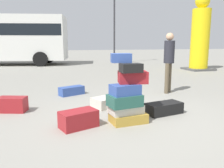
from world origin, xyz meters
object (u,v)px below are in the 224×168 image
object	(u,v)px
suitcase_tower	(127,95)
yellow_dummy_statue	(200,37)
suitcase_black_foreground_near	(164,108)
suitcase_maroon_white_trunk	(12,104)
suitcase_cream_foreground_far	(105,102)
suitcase_maroon_right_side	(79,119)
suitcase_navy_behind_tower	(72,91)
parked_bus	(3,37)
person_bearded_onlooker	(169,57)

from	to	relation	value
suitcase_tower	yellow_dummy_statue	bearing A→B (deg)	46.74
suitcase_tower	suitcase_black_foreground_near	world-z (taller)	suitcase_tower
suitcase_maroon_white_trunk	suitcase_cream_foreground_far	bearing A→B (deg)	11.15
suitcase_cream_foreground_far	suitcase_maroon_right_side	xyz separation A→B (m)	(-0.74, -1.10, 0.04)
suitcase_maroon_right_side	yellow_dummy_statue	xyz separation A→B (m)	(7.30, 6.83, 1.59)
suitcase_navy_behind_tower	parked_bus	world-z (taller)	parked_bus
suitcase_tower	suitcase_black_foreground_near	distance (m)	1.03
suitcase_maroon_white_trunk	suitcase_navy_behind_tower	xyz separation A→B (m)	(1.38, 1.28, -0.04)
suitcase_cream_foreground_far	parked_bus	distance (m)	12.44
suitcase_maroon_white_trunk	person_bearded_onlooker	xyz separation A→B (m)	(4.15, 0.83, 0.88)
suitcase_black_foreground_near	yellow_dummy_statue	size ratio (longest dim) A/B	0.19
suitcase_tower	suitcase_navy_behind_tower	xyz separation A→B (m)	(-0.78, 2.55, -0.40)
person_bearded_onlooker	yellow_dummy_statue	distance (m)	6.48
suitcase_black_foreground_near	suitcase_maroon_white_trunk	distance (m)	3.23
suitcase_black_foreground_near	yellow_dummy_statue	bearing A→B (deg)	38.16
suitcase_cream_foreground_far	yellow_dummy_statue	size ratio (longest dim) A/B	0.13
person_bearded_onlooker	parked_bus	world-z (taller)	parked_bus
suitcase_black_foreground_near	suitcase_maroon_white_trunk	bearing A→B (deg)	150.46
suitcase_cream_foreground_far	yellow_dummy_statue	world-z (taller)	yellow_dummy_statue
person_bearded_onlooker	yellow_dummy_statue	world-z (taller)	yellow_dummy_statue
suitcase_black_foreground_near	suitcase_tower	bearing A→B (deg)	-174.55
suitcase_tower	suitcase_maroon_right_side	bearing A→B (deg)	-178.15
person_bearded_onlooker	yellow_dummy_statue	size ratio (longest dim) A/B	0.44
suitcase_navy_behind_tower	person_bearded_onlooker	world-z (taller)	person_bearded_onlooker
suitcase_maroon_white_trunk	suitcase_maroon_right_side	bearing A→B (deg)	-28.99
suitcase_tower	suitcase_maroon_white_trunk	world-z (taller)	suitcase_tower
suitcase_tower	suitcase_maroon_white_trunk	bearing A→B (deg)	149.57
suitcase_tower	suitcase_maroon_white_trunk	size ratio (longest dim) A/B	2.18
suitcase_maroon_right_side	suitcase_black_foreground_near	bearing A→B (deg)	-10.54
suitcase_navy_behind_tower	yellow_dummy_statue	size ratio (longest dim) A/B	0.18
suitcase_cream_foreground_far	suitcase_maroon_white_trunk	size ratio (longest dim) A/B	0.90
suitcase_tower	suitcase_cream_foreground_far	xyz separation A→B (m)	(-0.17, 1.07, -0.40)
suitcase_tower	yellow_dummy_statue	xyz separation A→B (m)	(6.40, 6.80, 1.23)
person_bearded_onlooker	suitcase_black_foreground_near	bearing A→B (deg)	16.60
suitcase_cream_foreground_far	yellow_dummy_statue	xyz separation A→B (m)	(6.56, 5.73, 1.63)
person_bearded_onlooker	yellow_dummy_statue	bearing A→B (deg)	-175.80
suitcase_cream_foreground_far	suitcase_maroon_white_trunk	xyz separation A→B (m)	(-1.99, 0.20, 0.04)
suitcase_cream_foreground_far	suitcase_black_foreground_near	xyz separation A→B (m)	(1.08, -0.79, 0.00)
suitcase_maroon_white_trunk	parked_bus	distance (m)	11.74
suitcase_cream_foreground_far	parked_bus	bearing A→B (deg)	84.92
person_bearded_onlooker	parked_bus	distance (m)	12.32
person_bearded_onlooker	suitcase_maroon_right_side	bearing A→B (deg)	-6.34
suitcase_maroon_white_trunk	yellow_dummy_statue	distance (m)	10.31
suitcase_navy_behind_tower	suitcase_maroon_white_trunk	bearing A→B (deg)	-160.86
suitcase_maroon_right_side	yellow_dummy_statue	world-z (taller)	yellow_dummy_statue
suitcase_navy_behind_tower	suitcase_cream_foreground_far	bearing A→B (deg)	-91.14
suitcase_maroon_right_side	suitcase_navy_behind_tower	xyz separation A→B (m)	(0.12, 2.58, -0.03)
suitcase_navy_behind_tower	yellow_dummy_statue	distance (m)	8.50
suitcase_tower	person_bearded_onlooker	world-z (taller)	person_bearded_onlooker
suitcase_black_foreground_near	suitcase_cream_foreground_far	bearing A→B (deg)	132.18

